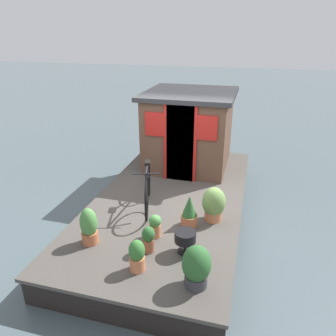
% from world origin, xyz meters
% --- Properties ---
extents(ground_plane, '(60.00, 60.00, 0.00)m').
position_xyz_m(ground_plane, '(0.00, 0.00, 0.00)').
color(ground_plane, '#4C5B60').
extents(houseboat_deck, '(5.73, 2.89, 0.51)m').
position_xyz_m(houseboat_deck, '(0.00, 0.00, 0.26)').
color(houseboat_deck, '#4C4742').
rests_on(houseboat_deck, ground_plane).
extents(houseboat_cabin, '(2.11, 2.08, 1.81)m').
position_xyz_m(houseboat_cabin, '(1.75, 0.00, 1.42)').
color(houseboat_cabin, brown).
rests_on(houseboat_cabin, houseboat_deck).
extents(bicycle, '(1.63, 0.61, 0.86)m').
position_xyz_m(bicycle, '(-0.48, 0.32, 0.90)').
color(bicycle, black).
rests_on(bicycle, houseboat_deck).
extents(potted_plant_ivy, '(0.20, 0.20, 0.43)m').
position_xyz_m(potted_plant_ivy, '(-1.81, -0.13, 0.74)').
color(potted_plant_ivy, '#935138').
rests_on(potted_plant_ivy, houseboat_deck).
extents(potted_plant_rosemary, '(0.38, 0.38, 0.61)m').
position_xyz_m(potted_plant_rosemary, '(-2.32, -0.96, 0.81)').
color(potted_plant_rosemary, '#38383D').
rests_on(potted_plant_rosemary, houseboat_deck).
extents(potted_plant_mint, '(0.23, 0.23, 0.49)m').
position_xyz_m(potted_plant_mint, '(-2.24, -0.11, 0.75)').
color(potted_plant_mint, '#C6754C').
rests_on(potted_plant_mint, houseboat_deck).
extents(potted_plant_lavender, '(0.20, 0.20, 0.39)m').
position_xyz_m(potted_plant_lavender, '(-1.42, -0.11, 0.72)').
color(potted_plant_lavender, '#C6754C').
rests_on(potted_plant_lavender, houseboat_deck).
extents(potted_plant_fern, '(0.27, 0.27, 0.61)m').
position_xyz_m(potted_plant_fern, '(-1.85, 0.83, 0.81)').
color(potted_plant_fern, '#B2603D').
rests_on(potted_plant_fern, houseboat_deck).
extents(potted_plant_thyme, '(0.29, 0.29, 0.57)m').
position_xyz_m(potted_plant_thyme, '(-0.96, -0.58, 0.78)').
color(potted_plant_thyme, '#B2603D').
rests_on(potted_plant_thyme, houseboat_deck).
extents(potted_plant_succulent, '(0.41, 0.41, 0.63)m').
position_xyz_m(potted_plant_succulent, '(-0.67, -0.95, 0.83)').
color(potted_plant_succulent, '#C6754C').
rests_on(potted_plant_succulent, houseboat_deck).
extents(charcoal_grill, '(0.33, 0.33, 0.36)m').
position_xyz_m(charcoal_grill, '(-1.68, -0.67, 0.77)').
color(charcoal_grill, black).
rests_on(charcoal_grill, houseboat_deck).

